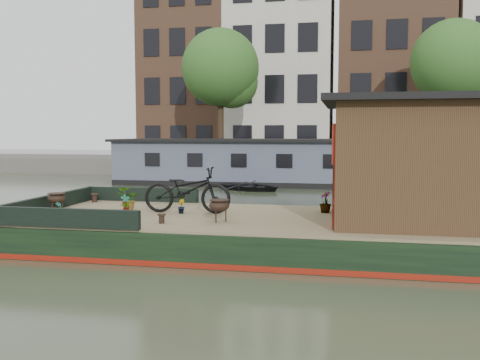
% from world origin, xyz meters
% --- Properties ---
extents(ground, '(120.00, 120.00, 0.00)m').
position_xyz_m(ground, '(0.00, 0.00, 0.00)').
color(ground, '#2B3220').
rests_on(ground, ground).
extents(houseboat_hull, '(14.01, 4.02, 0.60)m').
position_xyz_m(houseboat_hull, '(-1.33, 0.00, 0.27)').
color(houseboat_hull, black).
rests_on(houseboat_hull, ground).
extents(houseboat_deck, '(11.80, 3.80, 0.05)m').
position_xyz_m(houseboat_deck, '(0.00, 0.00, 0.62)').
color(houseboat_deck, '#806E4F').
rests_on(houseboat_deck, houseboat_hull).
extents(bow_bulwark, '(3.00, 4.00, 0.35)m').
position_xyz_m(bow_bulwark, '(-5.07, 0.00, 0.82)').
color(bow_bulwark, black).
rests_on(bow_bulwark, houseboat_deck).
extents(cabin, '(4.00, 3.50, 2.42)m').
position_xyz_m(cabin, '(2.19, 0.00, 1.88)').
color(cabin, '#312013').
rests_on(cabin, houseboat_deck).
extents(bicycle, '(1.96, 0.78, 1.01)m').
position_xyz_m(bicycle, '(-2.76, 0.24, 1.15)').
color(bicycle, black).
rests_on(bicycle, houseboat_deck).
extents(potted_plant_a, '(0.25, 0.26, 0.41)m').
position_xyz_m(potted_plant_a, '(-4.06, -0.10, 0.86)').
color(potted_plant_a, brown).
rests_on(potted_plant_a, houseboat_deck).
extents(potted_plant_b, '(0.21, 0.22, 0.32)m').
position_xyz_m(potted_plant_b, '(-2.87, 0.12, 0.81)').
color(potted_plant_b, brown).
rests_on(potted_plant_b, houseboat_deck).
extents(potted_plant_c, '(0.57, 0.53, 0.50)m').
position_xyz_m(potted_plant_c, '(-4.20, 0.34, 0.90)').
color(potted_plant_c, brown).
rests_on(potted_plant_c, houseboat_deck).
extents(potted_plant_d, '(0.36, 0.36, 0.47)m').
position_xyz_m(potted_plant_d, '(0.20, 0.86, 0.88)').
color(potted_plant_d, '#935A28').
rests_on(potted_plant_d, houseboat_deck).
extents(potted_plant_e, '(0.14, 0.17, 0.28)m').
position_xyz_m(potted_plant_e, '(-5.39, -0.56, 0.79)').
color(potted_plant_e, brown).
rests_on(potted_plant_e, houseboat_deck).
extents(brazier_front, '(0.47, 0.47, 0.45)m').
position_xyz_m(brazier_front, '(-1.80, -0.79, 0.87)').
color(brazier_front, black).
rests_on(brazier_front, houseboat_deck).
extents(brazier_rear, '(0.43, 0.43, 0.43)m').
position_xyz_m(brazier_rear, '(-5.60, -0.28, 0.87)').
color(brazier_rear, black).
rests_on(brazier_rear, houseboat_deck).
extents(bollard_port, '(0.20, 0.20, 0.22)m').
position_xyz_m(bollard_port, '(-5.60, 1.51, 0.76)').
color(bollard_port, black).
rests_on(bollard_port, houseboat_deck).
extents(bollard_stbd, '(0.16, 0.16, 0.18)m').
position_xyz_m(bollard_stbd, '(-2.85, -1.18, 0.74)').
color(bollard_stbd, black).
rests_on(bollard_stbd, houseboat_deck).
extents(dinghy, '(3.23, 2.83, 0.56)m').
position_xyz_m(dinghy, '(-3.32, 11.05, 0.28)').
color(dinghy, black).
rests_on(dinghy, ground).
extents(far_houseboat, '(20.40, 4.40, 2.11)m').
position_xyz_m(far_houseboat, '(0.00, 14.00, 0.97)').
color(far_houseboat, '#464C5E').
rests_on(far_houseboat, ground).
extents(quay, '(60.00, 6.00, 0.90)m').
position_xyz_m(quay, '(0.00, 20.50, 0.45)').
color(quay, '#47443F').
rests_on(quay, ground).
extents(townhouse_row, '(27.25, 8.00, 16.50)m').
position_xyz_m(townhouse_row, '(0.15, 27.50, 7.90)').
color(townhouse_row, brown).
rests_on(townhouse_row, ground).
extents(tree_left, '(4.40, 4.40, 7.40)m').
position_xyz_m(tree_left, '(-6.36, 19.07, 5.89)').
color(tree_left, '#332316').
rests_on(tree_left, quay).
extents(tree_right, '(4.40, 4.40, 7.40)m').
position_xyz_m(tree_right, '(6.14, 19.07, 5.89)').
color(tree_right, '#332316').
rests_on(tree_right, quay).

